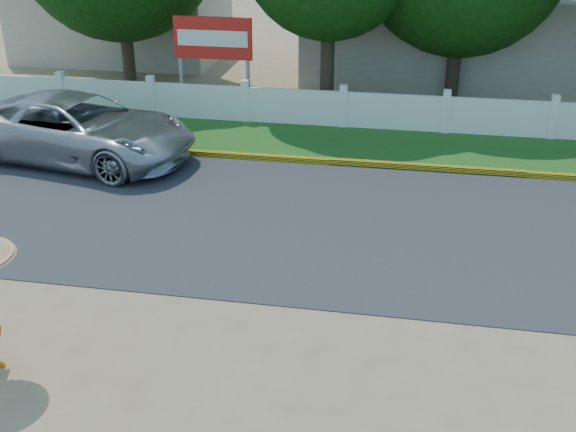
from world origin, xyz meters
name	(u,v)px	position (x,y,z in m)	size (l,w,h in m)	color
ground	(266,339)	(0.00, 0.00, 0.00)	(120.00, 120.00, 0.00)	#9E8460
road	(308,221)	(0.00, 4.50, 0.01)	(60.00, 7.00, 0.02)	#38383A
grass_verge	(337,143)	(0.00, 9.75, 0.01)	(60.00, 3.50, 0.03)	#2D601E
curb	(329,161)	(0.00, 8.05, 0.08)	(40.00, 0.18, 0.16)	yellow
fence	(343,110)	(0.00, 11.20, 0.55)	(40.00, 0.10, 1.10)	silver
building_near	(445,34)	(3.00, 18.00, 1.60)	(10.00, 6.00, 3.20)	#B7AD99
building_far	(123,23)	(-10.00, 19.00, 1.40)	(8.00, 5.00, 2.80)	#B7AD99
vehicle	(79,129)	(-6.53, 7.22, 0.86)	(2.85, 6.18, 1.72)	#A1A5A9
billboard	(213,43)	(-4.26, 12.30, 2.14)	(2.50, 0.13, 2.95)	gray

